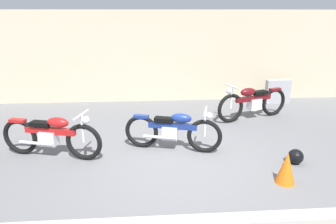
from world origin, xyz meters
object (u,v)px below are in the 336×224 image
Objects in this scene: motorcycle_red at (52,135)px; motorcycle_maroon at (252,102)px; traffic_cone at (286,168)px; stone_marker at (278,91)px; helmet at (296,157)px; motorcycle_blue at (173,130)px.

motorcycle_red is 0.98× the size of motorcycle_maroon.
traffic_cone is at bearing -1.75° from motorcycle_red.
stone_marker reaches higher than traffic_cone.
motorcycle_maroon is (-1.30, -1.41, 0.10)m from stone_marker.
motorcycle_maroon is at bearing 89.76° from helmet.
motorcycle_blue is (-2.26, -1.78, -0.03)m from motorcycle_maroon.
motorcycle_maroon is at bearing 81.11° from traffic_cone.
stone_marker is at bearing 44.53° from motorcycle_red.
motorcycle_blue is (-3.56, -3.18, 0.07)m from stone_marker.
traffic_cone is at bearing -23.49° from motorcycle_blue.
traffic_cone is at bearing -127.11° from helmet.
motorcycle_red is (-4.64, 0.62, 0.31)m from helmet.
stone_marker is 4.17m from helmet.
stone_marker is 6.82m from motorcycle_red.
motorcycle_blue is at bearing 18.87° from motorcycle_red.
motorcycle_blue reaches higher than stone_marker.
motorcycle_maroon is (0.50, 3.19, 0.20)m from traffic_cone.
motorcycle_blue is at bearing -138.16° from stone_marker.
traffic_cone is (-1.80, -4.60, -0.10)m from stone_marker.
helmet is 4.69m from motorcycle_red.
motorcycle_red reaches higher than helmet.
helmet is 0.52× the size of traffic_cone.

